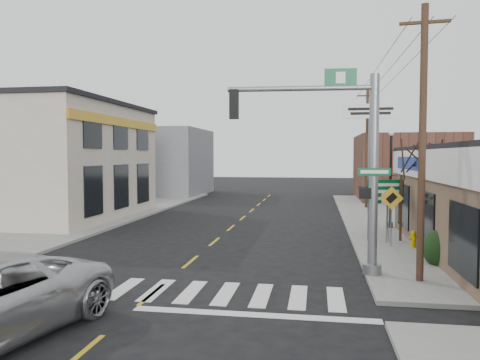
% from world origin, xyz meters
% --- Properties ---
extents(ground, '(140.00, 140.00, 0.00)m').
position_xyz_m(ground, '(0.00, 0.00, 0.00)').
color(ground, black).
rests_on(ground, ground).
extents(sidewalk_right, '(6.00, 38.00, 0.13)m').
position_xyz_m(sidewalk_right, '(9.00, 13.00, 0.07)').
color(sidewalk_right, gray).
rests_on(sidewalk_right, ground).
extents(sidewalk_left, '(6.00, 38.00, 0.13)m').
position_xyz_m(sidewalk_left, '(-9.00, 13.00, 0.07)').
color(sidewalk_left, gray).
rests_on(sidewalk_left, ground).
extents(center_line, '(0.12, 56.00, 0.01)m').
position_xyz_m(center_line, '(0.00, 8.00, 0.01)').
color(center_line, gold).
rests_on(center_line, ground).
extents(crosswalk, '(11.00, 2.20, 0.01)m').
position_xyz_m(crosswalk, '(0.00, 0.40, 0.01)').
color(crosswalk, silver).
rests_on(crosswalk, ground).
extents(left_building, '(12.00, 12.00, 6.80)m').
position_xyz_m(left_building, '(-13.00, 14.00, 3.40)').
color(left_building, beige).
rests_on(left_building, ground).
extents(bldg_distant_right, '(8.00, 10.00, 5.60)m').
position_xyz_m(bldg_distant_right, '(12.00, 30.00, 2.80)').
color(bldg_distant_right, brown).
rests_on(bldg_distant_right, ground).
extents(bldg_distant_left, '(9.00, 10.00, 6.40)m').
position_xyz_m(bldg_distant_left, '(-11.00, 32.00, 3.20)').
color(bldg_distant_left, slate).
rests_on(bldg_distant_left, ground).
extents(traffic_signal_pole, '(5.04, 0.38, 6.38)m').
position_xyz_m(traffic_signal_pole, '(5.44, 2.77, 3.93)').
color(traffic_signal_pole, gray).
rests_on(traffic_signal_pole, sidewalk_right).
extents(guide_sign, '(1.64, 0.14, 2.86)m').
position_xyz_m(guide_sign, '(7.41, 8.82, 1.98)').
color(guide_sign, '#462F20').
rests_on(guide_sign, sidewalk_right).
extents(fire_hydrant, '(0.21, 0.21, 0.67)m').
position_xyz_m(fire_hydrant, '(8.34, 7.41, 0.49)').
color(fire_hydrant, '#C2A500').
rests_on(fire_hydrant, sidewalk_right).
extents(ped_crossing_sign, '(0.95, 0.07, 2.45)m').
position_xyz_m(ped_crossing_sign, '(7.47, 7.47, 1.83)').
color(ped_crossing_sign, gray).
rests_on(ped_crossing_sign, sidewalk_right).
extents(lamp_post, '(0.64, 0.51, 4.96)m').
position_xyz_m(lamp_post, '(8.26, 12.68, 3.01)').
color(lamp_post, black).
rests_on(lamp_post, sidewalk_right).
extents(dance_center_sign, '(3.43, 0.21, 7.29)m').
position_xyz_m(dance_center_sign, '(7.78, 18.45, 5.57)').
color(dance_center_sign, gray).
rests_on(dance_center_sign, sidewalk_right).
extents(bare_tree, '(2.54, 2.54, 5.08)m').
position_xyz_m(bare_tree, '(8.45, 6.69, 4.12)').
color(bare_tree, black).
rests_on(bare_tree, sidewalk_right).
extents(shrub_front, '(1.38, 1.38, 1.03)m').
position_xyz_m(shrub_front, '(8.74, 4.56, 0.65)').
color(shrub_front, '#1A3815').
rests_on(shrub_front, sidewalk_right).
extents(shrub_back, '(1.18, 1.18, 0.89)m').
position_xyz_m(shrub_back, '(10.30, 9.34, 0.57)').
color(shrub_back, black).
rests_on(shrub_back, sidewalk_right).
extents(utility_pole_near, '(1.40, 0.21, 8.06)m').
position_xyz_m(utility_pole_near, '(7.50, 2.19, 4.26)').
color(utility_pole_near, '#46361E').
rests_on(utility_pole_near, sidewalk_right).
extents(utility_pole_far, '(1.48, 0.22, 8.48)m').
position_xyz_m(utility_pole_far, '(7.98, 22.13, 4.48)').
color(utility_pole_far, '#452F1C').
rests_on(utility_pole_far, sidewalk_right).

